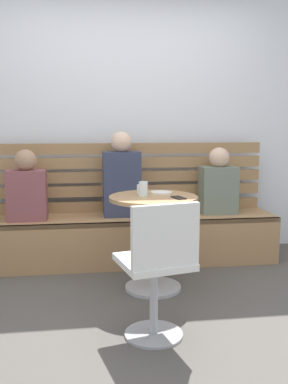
{
  "coord_description": "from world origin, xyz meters",
  "views": [
    {
      "loc": [
        -0.41,
        -2.68,
        1.28
      ],
      "look_at": [
        0.05,
        0.66,
        0.75
      ],
      "focal_mm": 40.3,
      "sensor_mm": 36.0,
      "label": 1
    }
  ],
  "objects_px": {
    "cafe_table": "(153,224)",
    "cup_water_clear": "(143,189)",
    "booth_bench": "(131,239)",
    "white_chair": "(158,266)",
    "person_adult": "(122,178)",
    "person_child_left": "(27,189)",
    "plate_small": "(161,192)",
    "phone_on_table": "(178,198)",
    "person_child_middle": "(218,184)",
    "cup_ceramic_white": "(142,189)"
  },
  "relations": [
    {
      "from": "cafe_table",
      "to": "cup_water_clear",
      "type": "xyz_separation_m",
      "value": [
        -0.08,
        0.02,
        0.28
      ]
    },
    {
      "from": "booth_bench",
      "to": "cup_water_clear",
      "type": "xyz_separation_m",
      "value": [
        0.03,
        -0.66,
        0.57
      ]
    },
    {
      "from": "white_chair",
      "to": "cup_water_clear",
      "type": "bearing_deg",
      "value": 88.17
    },
    {
      "from": "person_adult",
      "to": "cup_water_clear",
      "type": "distance_m",
      "value": 0.71
    },
    {
      "from": "booth_bench",
      "to": "white_chair",
      "type": "height_order",
      "value": "white_chair"
    },
    {
      "from": "booth_bench",
      "to": "person_adult",
      "type": "relative_size",
      "value": 3.48
    },
    {
      "from": "person_child_left",
      "to": "plate_small",
      "type": "xyz_separation_m",
      "value": [
        1.11,
        -0.53,
        0.03
      ]
    },
    {
      "from": "plate_small",
      "to": "person_adult",
      "type": "bearing_deg",
      "value": 113.75
    },
    {
      "from": "person_child_left",
      "to": "phone_on_table",
      "type": "relative_size",
      "value": 4.47
    },
    {
      "from": "person_adult",
      "to": "person_child_middle",
      "type": "bearing_deg",
      "value": -0.51
    },
    {
      "from": "person_child_middle",
      "to": "cup_water_clear",
      "type": "bearing_deg",
      "value": -139.59
    },
    {
      "from": "person_child_left",
      "to": "plate_small",
      "type": "bearing_deg",
      "value": -25.69
    },
    {
      "from": "booth_bench",
      "to": "person_child_left",
      "type": "relative_size",
      "value": 4.32
    },
    {
      "from": "cup_ceramic_white",
      "to": "phone_on_table",
      "type": "height_order",
      "value": "cup_ceramic_white"
    },
    {
      "from": "person_child_left",
      "to": "person_child_middle",
      "type": "distance_m",
      "value": 1.77
    },
    {
      "from": "person_child_left",
      "to": "plate_small",
      "type": "distance_m",
      "value": 1.23
    },
    {
      "from": "cafe_table",
      "to": "white_chair",
      "type": "relative_size",
      "value": 0.87
    },
    {
      "from": "booth_bench",
      "to": "plate_small",
      "type": "height_order",
      "value": "plate_small"
    },
    {
      "from": "white_chair",
      "to": "person_child_middle",
      "type": "distance_m",
      "value": 1.77
    },
    {
      "from": "person_child_left",
      "to": "person_child_middle",
      "type": "bearing_deg",
      "value": 1.78
    },
    {
      "from": "person_adult",
      "to": "cup_water_clear",
      "type": "bearing_deg",
      "value": -81.63
    },
    {
      "from": "cafe_table",
      "to": "person_adult",
      "type": "relative_size",
      "value": 0.95
    },
    {
      "from": "cafe_table",
      "to": "person_child_left",
      "type": "relative_size",
      "value": 1.18
    },
    {
      "from": "white_chair",
      "to": "person_child_left",
      "type": "bearing_deg",
      "value": 121.99
    },
    {
      "from": "person_child_middle",
      "to": "phone_on_table",
      "type": "xyz_separation_m",
      "value": [
        -0.57,
        -0.83,
        0.03
      ]
    },
    {
      "from": "person_child_left",
      "to": "white_chair",
      "type": "bearing_deg",
      "value": -58.01
    },
    {
      "from": "cup_ceramic_white",
      "to": "plate_small",
      "type": "xyz_separation_m",
      "value": [
        0.15,
        0.0,
        -0.03
      ]
    },
    {
      "from": "cafe_table",
      "to": "white_chair",
      "type": "height_order",
      "value": "white_chair"
    },
    {
      "from": "white_chair",
      "to": "person_adult",
      "type": "height_order",
      "value": "person_adult"
    },
    {
      "from": "cup_water_clear",
      "to": "phone_on_table",
      "type": "relative_size",
      "value": 0.79
    },
    {
      "from": "booth_bench",
      "to": "cafe_table",
      "type": "relative_size",
      "value": 3.65
    },
    {
      "from": "cafe_table",
      "to": "plate_small",
      "type": "bearing_deg",
      "value": 57.92
    },
    {
      "from": "booth_bench",
      "to": "person_child_middle",
      "type": "xyz_separation_m",
      "value": [
        0.85,
        0.03,
        0.49
      ]
    },
    {
      "from": "cafe_table",
      "to": "cup_water_clear",
      "type": "bearing_deg",
      "value": 162.08
    },
    {
      "from": "plate_small",
      "to": "white_chair",
      "type": "bearing_deg",
      "value": -101.1
    },
    {
      "from": "cup_ceramic_white",
      "to": "cafe_table",
      "type": "bearing_deg",
      "value": -61.85
    },
    {
      "from": "phone_on_table",
      "to": "person_adult",
      "type": "bearing_deg",
      "value": 99.57
    },
    {
      "from": "person_adult",
      "to": "plate_small",
      "type": "bearing_deg",
      "value": -66.25
    },
    {
      "from": "cup_water_clear",
      "to": "phone_on_table",
      "type": "xyz_separation_m",
      "value": [
        0.25,
        -0.14,
        -0.05
      ]
    },
    {
      "from": "booth_bench",
      "to": "cup_water_clear",
      "type": "relative_size",
      "value": 24.55
    },
    {
      "from": "person_child_middle",
      "to": "cup_ceramic_white",
      "type": "height_order",
      "value": "person_child_middle"
    },
    {
      "from": "white_chair",
      "to": "person_adult",
      "type": "distance_m",
      "value": 1.58
    },
    {
      "from": "booth_bench",
      "to": "person_adult",
      "type": "height_order",
      "value": "person_adult"
    },
    {
      "from": "white_chair",
      "to": "booth_bench",
      "type": "bearing_deg",
      "value": 90.08
    },
    {
      "from": "white_chair",
      "to": "cup_ceramic_white",
      "type": "distance_m",
      "value": 0.99
    },
    {
      "from": "phone_on_table",
      "to": "cup_water_clear",
      "type": "bearing_deg",
      "value": 137.85
    },
    {
      "from": "person_child_left",
      "to": "cafe_table",
      "type": "bearing_deg",
      "value": -32.98
    },
    {
      "from": "booth_bench",
      "to": "cup_ceramic_white",
      "type": "height_order",
      "value": "cup_ceramic_white"
    },
    {
      "from": "cafe_table",
      "to": "cup_ceramic_white",
      "type": "bearing_deg",
      "value": 118.15
    },
    {
      "from": "cafe_table",
      "to": "phone_on_table",
      "type": "bearing_deg",
      "value": -33.56
    }
  ]
}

